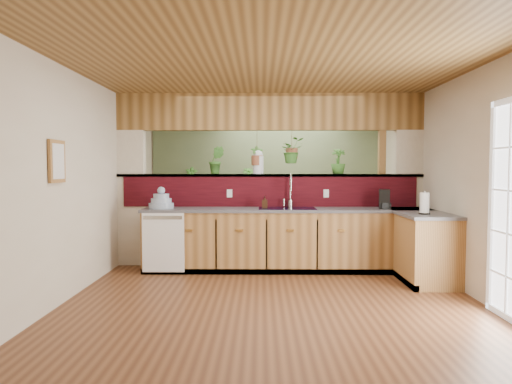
{
  "coord_description": "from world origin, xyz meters",
  "views": [
    {
      "loc": [
        -0.13,
        -5.57,
        1.48
      ],
      "look_at": [
        -0.2,
        0.7,
        1.15
      ],
      "focal_mm": 32.0,
      "sensor_mm": 36.0,
      "label": 1
    }
  ],
  "objects_px": {
    "coffee_maker": "(384,200)",
    "glass_jar": "(258,162)",
    "faucet": "(290,189)",
    "shelving_console": "(224,218)",
    "dish_stack": "(161,202)",
    "soap_dispenser": "(265,202)",
    "paper_towel": "(424,204)"
  },
  "relations": [
    {
      "from": "faucet",
      "to": "dish_stack",
      "type": "relative_size",
      "value": 1.4
    },
    {
      "from": "soap_dispenser",
      "to": "coffee_maker",
      "type": "distance_m",
      "value": 1.71
    },
    {
      "from": "glass_jar",
      "to": "soap_dispenser",
      "type": "bearing_deg",
      "value": -73.27
    },
    {
      "from": "faucet",
      "to": "shelving_console",
      "type": "distance_m",
      "value": 2.5
    },
    {
      "from": "dish_stack",
      "to": "shelving_console",
      "type": "bearing_deg",
      "value": 72.85
    },
    {
      "from": "soap_dispenser",
      "to": "shelving_console",
      "type": "height_order",
      "value": "soap_dispenser"
    },
    {
      "from": "faucet",
      "to": "paper_towel",
      "type": "relative_size",
      "value": 1.72
    },
    {
      "from": "coffee_maker",
      "to": "glass_jar",
      "type": "xyz_separation_m",
      "value": [
        -1.8,
        0.43,
        0.54
      ]
    },
    {
      "from": "paper_towel",
      "to": "shelving_console",
      "type": "bearing_deg",
      "value": 131.77
    },
    {
      "from": "coffee_maker",
      "to": "paper_towel",
      "type": "bearing_deg",
      "value": -55.75
    },
    {
      "from": "faucet",
      "to": "shelving_console",
      "type": "xyz_separation_m",
      "value": [
        -1.15,
        2.12,
        -0.67
      ]
    },
    {
      "from": "paper_towel",
      "to": "faucet",
      "type": "bearing_deg",
      "value": 148.85
    },
    {
      "from": "coffee_maker",
      "to": "paper_towel",
      "type": "xyz_separation_m",
      "value": [
        0.29,
        -0.77,
        0.01
      ]
    },
    {
      "from": "faucet",
      "to": "coffee_maker",
      "type": "distance_m",
      "value": 1.35
    },
    {
      "from": "soap_dispenser",
      "to": "paper_towel",
      "type": "height_order",
      "value": "paper_towel"
    },
    {
      "from": "faucet",
      "to": "dish_stack",
      "type": "height_order",
      "value": "faucet"
    },
    {
      "from": "faucet",
      "to": "paper_towel",
      "type": "xyz_separation_m",
      "value": [
        1.62,
        -0.98,
        -0.14
      ]
    },
    {
      "from": "glass_jar",
      "to": "dish_stack",
      "type": "bearing_deg",
      "value": -163.38
    },
    {
      "from": "paper_towel",
      "to": "glass_jar",
      "type": "relative_size",
      "value": 0.81
    },
    {
      "from": "faucet",
      "to": "paper_towel",
      "type": "distance_m",
      "value": 1.9
    },
    {
      "from": "dish_stack",
      "to": "paper_towel",
      "type": "relative_size",
      "value": 1.23
    },
    {
      "from": "faucet",
      "to": "dish_stack",
      "type": "xyz_separation_m",
      "value": [
        -1.86,
        -0.19,
        -0.17
      ]
    },
    {
      "from": "glass_jar",
      "to": "paper_towel",
      "type": "bearing_deg",
      "value": -29.85
    },
    {
      "from": "soap_dispenser",
      "to": "glass_jar",
      "type": "bearing_deg",
      "value": 106.73
    },
    {
      "from": "soap_dispenser",
      "to": "coffee_maker",
      "type": "xyz_separation_m",
      "value": [
        1.71,
        -0.11,
        0.04
      ]
    },
    {
      "from": "faucet",
      "to": "shelving_console",
      "type": "height_order",
      "value": "faucet"
    },
    {
      "from": "dish_stack",
      "to": "faucet",
      "type": "bearing_deg",
      "value": 5.89
    },
    {
      "from": "glass_jar",
      "to": "shelving_console",
      "type": "relative_size",
      "value": 0.22
    },
    {
      "from": "coffee_maker",
      "to": "glass_jar",
      "type": "height_order",
      "value": "glass_jar"
    },
    {
      "from": "dish_stack",
      "to": "shelving_console",
      "type": "distance_m",
      "value": 2.47
    },
    {
      "from": "paper_towel",
      "to": "glass_jar",
      "type": "xyz_separation_m",
      "value": [
        -2.1,
        1.2,
        0.54
      ]
    },
    {
      "from": "shelving_console",
      "to": "faucet",
      "type": "bearing_deg",
      "value": -75.3
    }
  ]
}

